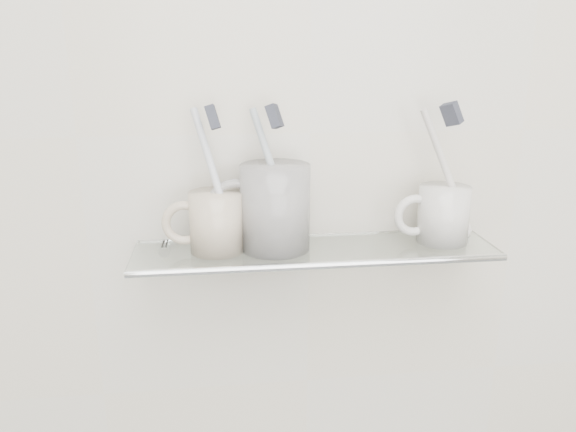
{
  "coord_description": "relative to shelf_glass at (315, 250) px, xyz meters",
  "views": [
    {
      "loc": [
        -0.13,
        0.32,
        1.36
      ],
      "look_at": [
        -0.04,
        1.04,
        1.15
      ],
      "focal_mm": 35.0,
      "sensor_mm": 36.0,
      "label": 1
    }
  ],
  "objects": [
    {
      "name": "wall_back",
      "position": [
        0.0,
        0.06,
        0.15
      ],
      "size": [
        2.5,
        0.0,
        2.5
      ],
      "primitive_type": "plane",
      "rotation": [
        1.57,
        0.0,
        0.0
      ],
      "color": "beige",
      "rests_on": "ground"
    },
    {
      "name": "shelf_glass",
      "position": [
        0.0,
        0.0,
        0.0
      ],
      "size": [
        0.5,
        0.12,
        0.01
      ],
      "primitive_type": "cube",
      "color": "silver",
      "rests_on": "wall_back"
    },
    {
      "name": "shelf_rail",
      "position": [
        0.0,
        -0.06,
        0.0
      ],
      "size": [
        0.5,
        0.01,
        0.01
      ],
      "primitive_type": "cylinder",
      "rotation": [
        0.0,
        1.57,
        0.0
      ],
      "color": "silver",
      "rests_on": "shelf_glass"
    },
    {
      "name": "bracket_left",
      "position": [
        -0.21,
        0.05,
        -0.01
      ],
      "size": [
        0.02,
        0.03,
        0.02
      ],
      "primitive_type": "cylinder",
      "rotation": [
        1.57,
        0.0,
        0.0
      ],
      "color": "silver",
      "rests_on": "wall_back"
    },
    {
      "name": "bracket_right",
      "position": [
        0.21,
        0.05,
        -0.01
      ],
      "size": [
        0.02,
        0.03,
        0.02
      ],
      "primitive_type": "cylinder",
      "rotation": [
        1.57,
        0.0,
        0.0
      ],
      "color": "silver",
      "rests_on": "wall_back"
    },
    {
      "name": "mug_left",
      "position": [
        -0.13,
        0.0,
        0.05
      ],
      "size": [
        0.09,
        0.09,
        0.08
      ],
      "primitive_type": "cylinder",
      "rotation": [
        0.0,
        0.0,
        0.18
      ],
      "color": "beige",
      "rests_on": "shelf_glass"
    },
    {
      "name": "mug_left_handle",
      "position": [
        -0.18,
        0.0,
        0.05
      ],
      "size": [
        0.06,
        0.01,
        0.06
      ],
      "primitive_type": "torus",
      "rotation": [
        1.57,
        0.0,
        0.0
      ],
      "color": "beige",
      "rests_on": "mug_left"
    },
    {
      "name": "toothbrush_left",
      "position": [
        -0.13,
        0.0,
        0.1
      ],
      "size": [
        0.06,
        0.05,
        0.18
      ],
      "primitive_type": "cylinder",
      "rotation": [
        -0.2,
        -0.27,
        -0.02
      ],
      "color": "silver",
      "rests_on": "mug_left"
    },
    {
      "name": "bristles_left",
      "position": [
        -0.13,
        0.0,
        0.19
      ],
      "size": [
        0.02,
        0.03,
        0.04
      ],
      "primitive_type": "cube",
      "rotation": [
        -0.2,
        -0.27,
        -0.02
      ],
      "color": "#2D303B",
      "rests_on": "toothbrush_left"
    },
    {
      "name": "mug_center",
      "position": [
        -0.06,
        0.0,
        0.06
      ],
      "size": [
        0.12,
        0.12,
        0.12
      ],
      "primitive_type": "cylinder",
      "rotation": [
        0.0,
        0.0,
        -0.3
      ],
      "color": "silver",
      "rests_on": "shelf_glass"
    },
    {
      "name": "mug_center_handle",
      "position": [
        -0.11,
        0.0,
        0.06
      ],
      "size": [
        0.08,
        0.01,
        0.08
      ],
      "primitive_type": "torus",
      "rotation": [
        1.57,
        0.0,
        0.0
      ],
      "color": "silver",
      "rests_on": "mug_center"
    },
    {
      "name": "toothbrush_center",
      "position": [
        -0.06,
        0.0,
        0.1
      ],
      "size": [
        0.07,
        0.06,
        0.18
      ],
      "primitive_type": "cylinder",
      "rotation": [
        -0.16,
        -0.37,
        -0.33
      ],
      "color": "#98ACB4",
      "rests_on": "mug_center"
    },
    {
      "name": "bristles_center",
      "position": [
        -0.06,
        0.0,
        0.19
      ],
      "size": [
        0.03,
        0.03,
        0.04
      ],
      "primitive_type": "cube",
      "rotation": [
        -0.16,
        -0.37,
        -0.33
      ],
      "color": "#2D303B",
      "rests_on": "toothbrush_center"
    },
    {
      "name": "mug_right",
      "position": [
        0.18,
        0.0,
        0.04
      ],
      "size": [
        0.08,
        0.08,
        0.08
      ],
      "primitive_type": "cylinder",
      "rotation": [
        0.0,
        0.0,
        0.13
      ],
      "color": "silver",
      "rests_on": "shelf_glass"
    },
    {
      "name": "mug_right_handle",
      "position": [
        0.14,
        0.0,
        0.04
      ],
      "size": [
        0.06,
        0.01,
        0.06
      ],
      "primitive_type": "torus",
      "rotation": [
        1.57,
        0.0,
        0.0
      ],
      "color": "silver",
      "rests_on": "mug_right"
    },
    {
      "name": "toothbrush_right",
      "position": [
        0.18,
        0.0,
        0.1
      ],
      "size": [
        0.09,
        0.02,
        0.18
      ],
      "primitive_type": "cylinder",
      "rotation": [
        -0.26,
        -0.34,
        0.64
      ],
      "color": "beige",
      "rests_on": "mug_right"
    },
    {
      "name": "bristles_right",
      "position": [
        0.18,
        0.0,
        0.19
      ],
      "size": [
        0.03,
        0.03,
        0.04
      ],
      "primitive_type": "cube",
      "rotation": [
        -0.26,
        -0.34,
        0.64
      ],
      "color": "#2D303B",
      "rests_on": "toothbrush_right"
    },
    {
      "name": "chrome_cap",
      "position": [
        0.21,
        0.0,
        0.01
      ],
      "size": [
        0.03,
        0.03,
        0.01
      ],
      "primitive_type": "cylinder",
      "color": "silver",
      "rests_on": "shelf_glass"
    }
  ]
}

